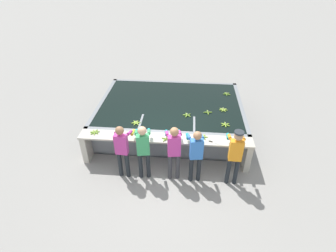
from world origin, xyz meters
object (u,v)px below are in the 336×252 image
object	(u,v)px
worker_4	(235,153)
banana_bunch_floating_0	(136,123)
banana_bunch_floating_2	(223,110)
banana_bunch_floating_3	(187,115)
worker_0	(122,147)
banana_bunch_ledge_1	(166,139)
banana_bunch_floating_4	(227,94)
worker_3	(196,152)
worker_1	(143,148)
banana_bunch_ledge_2	(95,132)
banana_bunch_floating_5	(225,125)
banana_bunch_ledge_0	(203,137)
banana_bunch_floating_1	(208,112)
worker_2	(174,149)
knife_0	(213,142)

from	to	relation	value
worker_4	banana_bunch_floating_0	distance (m)	2.95
banana_bunch_floating_2	banana_bunch_floating_3	world-z (taller)	same
worker_0	banana_bunch_ledge_1	bearing A→B (deg)	23.91
worker_4	banana_bunch_floating_4	world-z (taller)	worker_4
worker_3	banana_bunch_ledge_1	size ratio (longest dim) A/B	5.64
worker_1	banana_bunch_ledge_2	xyz separation A→B (m)	(-1.45, 0.61, -0.04)
banana_bunch_floating_5	banana_bunch_ledge_2	xyz separation A→B (m)	(-3.63, -0.70, 0.00)
banana_bunch_floating_4	banana_bunch_ledge_0	bearing A→B (deg)	-108.96
worker_0	banana_bunch_floating_1	distance (m)	2.97
worker_0	banana_bunch_floating_0	size ratio (longest dim) A/B	5.68
worker_1	banana_bunch_floating_1	xyz separation A→B (m)	(1.69, 1.96, -0.04)
banana_bunch_floating_4	banana_bunch_floating_2	bearing A→B (deg)	-101.26
worker_0	worker_3	size ratio (longest dim) A/B	1.02
banana_bunch_floating_0	banana_bunch_ledge_1	distance (m)	1.18
worker_2	banana_bunch_floating_3	xyz separation A→B (m)	(0.28, 1.71, -0.05)
banana_bunch_floating_5	banana_bunch_ledge_0	size ratio (longest dim) A/B	1.00
worker_2	banana_bunch_ledge_2	world-z (taller)	worker_2
worker_4	banana_bunch_floating_0	size ratio (longest dim) A/B	5.85
worker_1	banana_bunch_floating_4	size ratio (longest dim) A/B	5.90
banana_bunch_floating_5	knife_0	xyz separation A→B (m)	(-0.40, -0.86, -0.01)
banana_bunch_floating_1	banana_bunch_ledge_1	size ratio (longest dim) A/B	1.02
worker_1	banana_bunch_ledge_2	world-z (taller)	worker_1
banana_bunch_floating_2	banana_bunch_floating_4	world-z (taller)	same
worker_0	banana_bunch_floating_3	xyz separation A→B (m)	(1.60, 1.74, -0.03)
banana_bunch_ledge_1	knife_0	bearing A→B (deg)	-1.22
worker_3	banana_bunch_floating_3	xyz separation A→B (m)	(-0.27, 1.74, -0.01)
banana_bunch_floating_2	worker_3	bearing A→B (deg)	-111.71
worker_1	banana_bunch_floating_1	size ratio (longest dim) A/B	5.74
worker_2	banana_bunch_ledge_0	xyz separation A→B (m)	(0.73, 0.62, -0.04)
banana_bunch_ledge_0	worker_1	bearing A→B (deg)	-156.82
worker_2	worker_4	size ratio (longest dim) A/B	0.99
banana_bunch_floating_2	knife_0	xyz separation A→B (m)	(-0.41, -1.71, -0.01)
banana_bunch_floating_3	banana_bunch_floating_5	distance (m)	1.19
banana_bunch_floating_4	banana_bunch_ledge_1	distance (m)	3.36
worker_0	banana_bunch_floating_4	xyz separation A→B (m)	(2.95, 3.27, -0.03)
worker_3	banana_bunch_floating_1	xyz separation A→B (m)	(0.37, 1.96, -0.01)
banana_bunch_floating_3	worker_4	bearing A→B (deg)	-55.41
banana_bunch_floating_0	banana_bunch_floating_2	bearing A→B (deg)	20.71
banana_bunch_floating_4	banana_bunch_ledge_0	world-z (taller)	banana_bunch_ledge_0
worker_1	worker_3	world-z (taller)	worker_1
worker_3	worker_4	xyz separation A→B (m)	(0.95, -0.02, 0.07)
banana_bunch_floating_2	banana_bunch_ledge_2	distance (m)	3.96
worker_4	banana_bunch_ledge_2	world-z (taller)	worker_4
worker_2	banana_bunch_floating_5	xyz separation A→B (m)	(1.40, 1.28, -0.05)
worker_3	banana_bunch_floating_2	size ratio (longest dim) A/B	5.57
worker_4	banana_bunch_floating_5	size ratio (longest dim) A/B	5.85
worker_2	banana_bunch_ledge_1	size ratio (longest dim) A/B	5.85
worker_0	banana_bunch_floating_2	size ratio (longest dim) A/B	5.68
banana_bunch_floating_0	banana_bunch_floating_2	size ratio (longest dim) A/B	1.00
banana_bunch_ledge_1	banana_bunch_ledge_2	world-z (taller)	same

